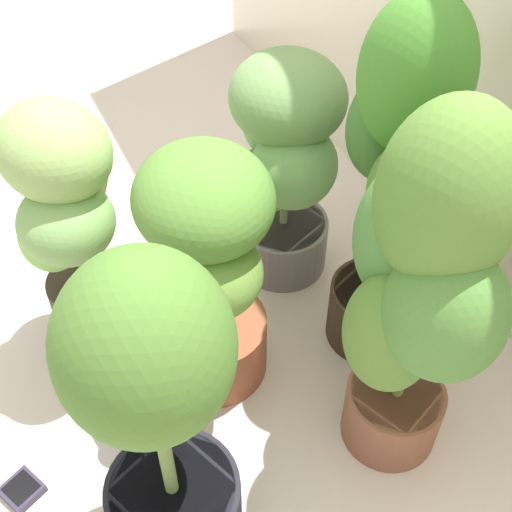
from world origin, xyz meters
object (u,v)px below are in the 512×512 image
potted_plant_center (207,259)px  potted_plant_back_left (284,157)px  hygrometer_box (22,490)px  nutrient_bottle (136,409)px  potted_plant_front_left (68,214)px  potted_plant_back_right (423,279)px  potted_plant_back_center (398,171)px  potted_plant_front_right (156,403)px

potted_plant_center → potted_plant_back_left: bearing=127.9°
hygrometer_box → nutrient_bottle: nutrient_bottle is taller
potted_plant_front_left → hygrometer_box: bearing=-38.1°
potted_plant_back_right → potted_plant_back_center: bearing=155.5°
potted_plant_front_right → hygrometer_box: size_ratio=7.91×
potted_plant_back_right → hygrometer_box: potted_plant_back_right is taller
potted_plant_back_center → potted_plant_back_right: potted_plant_back_center is taller
potted_plant_center → potted_plant_front_left: potted_plant_front_left is taller
potted_plant_back_left → hygrometer_box: potted_plant_back_left is taller
potted_plant_center → hygrometer_box: potted_plant_center is taller
potted_plant_back_center → potted_plant_center: 0.46m
potted_plant_front_left → hygrometer_box: size_ratio=6.82×
potted_plant_back_center → potted_plant_back_left: potted_plant_back_center is taller
potted_plant_back_right → hygrometer_box: bearing=-105.0°
potted_plant_back_center → potted_plant_back_right: 0.30m
potted_plant_back_left → hygrometer_box: size_ratio=6.45×
potted_plant_front_left → nutrient_bottle: size_ratio=3.12×
potted_plant_back_left → hygrometer_box: bearing=-65.9°
potted_plant_back_right → potted_plant_center: bearing=-140.4°
potted_plant_back_center → potted_plant_front_left: potted_plant_back_center is taller
potted_plant_front_left → hygrometer_box: potted_plant_front_left is taller
potted_plant_front_right → potted_plant_front_left: potted_plant_front_right is taller
nutrient_bottle → potted_plant_center: bearing=114.0°
potted_plant_back_center → potted_plant_front_left: (-0.32, -0.66, -0.13)m
potted_plant_center → hygrometer_box: size_ratio=6.47×
potted_plant_front_right → potted_plant_back_center: bearing=111.8°
potted_plant_front_right → potted_plant_back_left: (-0.59, 0.56, -0.08)m
potted_plant_back_center → potted_plant_center: size_ratio=1.42×
potted_plant_back_center → potted_plant_back_left: bearing=-163.6°
nutrient_bottle → potted_plant_front_right: bearing=0.9°
potted_plant_back_right → potted_plant_front_right: potted_plant_back_right is taller
potted_plant_back_center → hygrometer_box: (0.05, -0.95, -0.56)m
potted_plant_back_center → potted_plant_front_right: 0.71m
potted_plant_front_left → nutrient_bottle: (0.35, 0.00, -0.33)m
hygrometer_box → potted_plant_back_left: bearing=89.1°
potted_plant_back_left → nutrient_bottle: potted_plant_back_left is taller
potted_plant_center → potted_plant_front_right: 0.43m
potted_plant_back_left → nutrient_bottle: size_ratio=2.95×
potted_plant_front_right → nutrient_bottle: size_ratio=3.61×
potted_plant_front_left → potted_plant_back_right: bearing=42.0°
potted_plant_center → hygrometer_box: bearing=-76.0°
hygrometer_box → nutrient_bottle: bearing=70.1°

